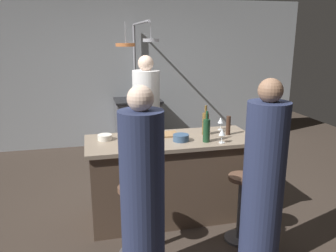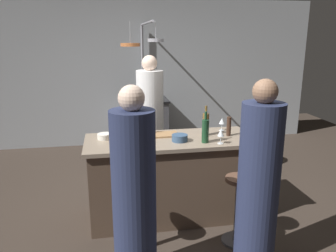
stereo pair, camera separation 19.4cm
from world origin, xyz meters
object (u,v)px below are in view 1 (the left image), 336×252
bar_stool_right (240,205)px  wine_bottle_amber (205,123)px  guest_left (142,197)px  potted_plant (253,145)px  cutting_board (164,135)px  stove_range (138,124)px  guest_right (263,183)px  chef (147,124)px  bar_stool_left (133,218)px  mixing_bowl_blue (181,138)px  wine_bottle_green (207,130)px  pepper_mill (228,125)px  wine_glass_by_chef (222,133)px  wine_bottle_rose (143,124)px  mixing_bowl_wooden (128,141)px  mixing_bowl_ceramic (105,137)px  wine_glass_near_right_guest (221,121)px

bar_stool_right → wine_bottle_amber: (-0.14, 0.68, 0.65)m
guest_left → potted_plant: size_ratio=3.12×
cutting_board → wine_bottle_amber: 0.48m
stove_range → guest_left: bearing=-97.8°
guest_right → guest_left: 1.03m
chef → bar_stool_left: (-0.43, -1.70, -0.42)m
bar_stool_left → potted_plant: bearing=41.6°
guest_left → wine_bottle_amber: guest_left is taller
mixing_bowl_blue → potted_plant: bearing=41.6°
guest_left → cutting_board: bearing=69.5°
bar_stool_left → wine_bottle_green: 1.14m
pepper_mill → wine_glass_by_chef: (-0.18, -0.26, 0.00)m
stove_range → mixing_bowl_blue: size_ratio=5.42×
wine_bottle_rose → wine_bottle_green: bearing=-32.4°
pepper_mill → wine_bottle_amber: wine_bottle_amber is taller
wine_bottle_amber → pepper_mill: bearing=-13.3°
wine_bottle_green → wine_glass_by_chef: wine_bottle_green is taller
guest_left → wine_glass_by_chef: guest_left is taller
wine_bottle_green → bar_stool_left: bearing=-152.7°
mixing_bowl_blue → mixing_bowl_wooden: (-0.55, -0.01, 0.01)m
wine_glass_by_chef → wine_bottle_amber: bearing=101.3°
wine_glass_by_chef → mixing_bowl_wooden: wine_glass_by_chef is taller
guest_right → wine_bottle_green: (-0.24, 0.77, 0.27)m
bar_stool_left → mixing_bowl_ceramic: 0.94m
wine_glass_near_right_guest → wine_glass_by_chef: bearing=-110.4°
wine_bottle_rose → wine_glass_by_chef: size_ratio=2.28×
bar_stool_left → wine_bottle_rose: 1.06m
guest_right → cutting_board: 1.27m
mixing_bowl_wooden → chef: bearing=71.9°
guest_left → mixing_bowl_blue: (0.55, 0.87, 0.18)m
wine_bottle_green → mixing_bowl_ceramic: wine_bottle_green is taller
wine_bottle_rose → mixing_bowl_blue: 0.46m
guest_left → wine_glass_near_right_guest: size_ratio=11.10×
pepper_mill → wine_bottle_rose: bearing=168.9°
wine_bottle_amber → wine_bottle_green: 0.27m
potted_plant → mixing_bowl_blue: (-1.57, -1.39, 0.64)m
wine_bottle_amber → wine_glass_near_right_guest: size_ratio=2.26×
cutting_board → mixing_bowl_blue: size_ratio=1.95×
stove_range → pepper_mill: 2.59m
guest_left → wine_bottle_rose: (0.20, 1.16, 0.28)m
stove_range → potted_plant: stove_range is taller
cutting_board → mixing_bowl_wooden: bearing=-148.6°
potted_plant → chef: bearing=-173.0°
wine_glass_near_right_guest → mixing_bowl_wooden: 1.16m
potted_plant → mixing_bowl_wooden: (-2.12, -1.40, 0.64)m
potted_plant → pepper_mill: 1.78m
mixing_bowl_blue → mixing_bowl_wooden: 0.55m
pepper_mill → mixing_bowl_blue: 0.58m
stove_range → chef: chef is taller
bar_stool_left → potted_plant: 2.88m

